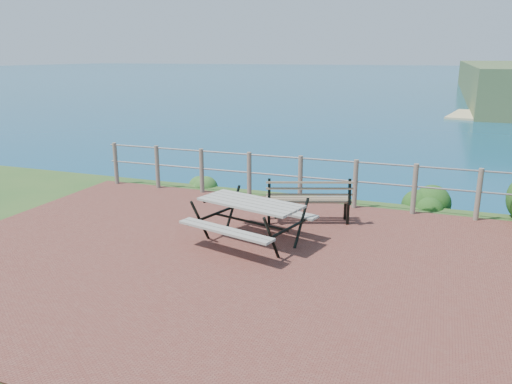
{
  "coord_description": "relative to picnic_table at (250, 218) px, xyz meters",
  "views": [
    {
      "loc": [
        2.65,
        -6.52,
        3.04
      ],
      "look_at": [
        -0.23,
        1.29,
        0.75
      ],
      "focal_mm": 35.0,
      "sensor_mm": 36.0,
      "label": 1
    }
  ],
  "objects": [
    {
      "name": "ground",
      "position": [
        0.13,
        -0.74,
        -0.46
      ],
      "size": [
        10.0,
        7.0,
        0.12
      ],
      "primitive_type": "cube",
      "color": "brown",
      "rests_on": "ground"
    },
    {
      "name": "safety_railing",
      "position": [
        0.13,
        2.61,
        0.11
      ],
      "size": [
        9.4,
        0.1,
        1.0
      ],
      "color": "#6B5B4C",
      "rests_on": "ground"
    },
    {
      "name": "shrub_lip_west",
      "position": [
        -2.5,
        3.39,
        -0.46
      ],
      "size": [
        0.71,
        0.71,
        0.43
      ],
      "primitive_type": "ellipsoid",
      "color": "#29501E",
      "rests_on": "ground"
    },
    {
      "name": "park_bench",
      "position": [
        0.61,
        1.4,
        0.12
      ],
      "size": [
        1.61,
        0.9,
        0.88
      ],
      "rotation": [
        0.0,
        0.0,
        0.34
      ],
      "color": "brown",
      "rests_on": "ground"
    },
    {
      "name": "ocean",
      "position": [
        0.13,
        199.26,
        -0.46
      ],
      "size": [
        1200.0,
        1200.0,
        0.0
      ],
      "primitive_type": "plane",
      "color": "#135775",
      "rests_on": "ground"
    },
    {
      "name": "shrub_lip_east",
      "position": [
        2.65,
        3.32,
        -0.46
      ],
      "size": [
        0.83,
        0.83,
        0.59
      ],
      "primitive_type": "ellipsoid",
      "color": "#214816",
      "rests_on": "ground"
    },
    {
      "name": "picnic_table",
      "position": [
        0.0,
        0.0,
        0.0
      ],
      "size": [
        1.83,
        1.44,
        0.72
      ],
      "rotation": [
        0.0,
        0.0,
        -0.27
      ],
      "color": "gray",
      "rests_on": "ground"
    }
  ]
}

